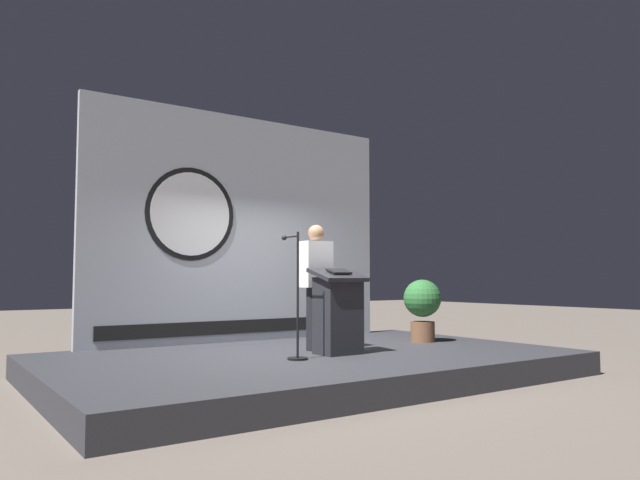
{
  "coord_description": "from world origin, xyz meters",
  "views": [
    {
      "loc": [
        -4.26,
        -6.39,
        1.24
      ],
      "look_at": [
        0.23,
        0.11,
        1.76
      ],
      "focal_mm": 33.6,
      "sensor_mm": 36.0,
      "label": 1
    }
  ],
  "objects_px": {
    "speaker_person": "(316,286)",
    "potted_plant": "(422,304)",
    "podium": "(338,312)",
    "microphone_stand": "(296,315)"
  },
  "relations": [
    {
      "from": "speaker_person",
      "to": "podium",
      "type": "bearing_deg",
      "value": -88.9
    },
    {
      "from": "speaker_person",
      "to": "microphone_stand",
      "type": "relative_size",
      "value": 1.11
    },
    {
      "from": "podium",
      "to": "potted_plant",
      "type": "distance_m",
      "value": 1.98
    },
    {
      "from": "speaker_person",
      "to": "potted_plant",
      "type": "distance_m",
      "value": 1.95
    },
    {
      "from": "podium",
      "to": "microphone_stand",
      "type": "bearing_deg",
      "value": -171.2
    },
    {
      "from": "microphone_stand",
      "to": "potted_plant",
      "type": "xyz_separation_m",
      "value": [
        2.62,
        0.58,
        0.04
      ]
    },
    {
      "from": "speaker_person",
      "to": "microphone_stand",
      "type": "distance_m",
      "value": 0.96
    },
    {
      "from": "podium",
      "to": "speaker_person",
      "type": "xyz_separation_m",
      "value": [
        -0.01,
        0.48,
        0.33
      ]
    },
    {
      "from": "podium",
      "to": "speaker_person",
      "type": "relative_size",
      "value": 0.65
    },
    {
      "from": "speaker_person",
      "to": "potted_plant",
      "type": "relative_size",
      "value": 1.78
    }
  ]
}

